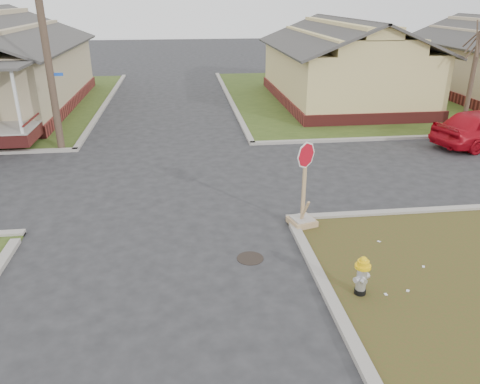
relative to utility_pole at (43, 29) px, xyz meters
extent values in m
plane|color=#252528|center=(4.20, -8.90, -4.66)|extent=(120.00, 120.00, 0.00)
cylinder|color=black|center=(6.40, -9.40, -4.66)|extent=(0.64, 0.64, 0.01)
cube|color=maroon|center=(14.20, 7.60, -4.36)|extent=(7.20, 11.20, 0.60)
cube|color=#E8CE88|center=(14.20, 7.60, -2.76)|extent=(7.00, 11.00, 2.60)
cylinder|color=#3F2E24|center=(0.00, 0.00, -0.16)|extent=(0.28, 0.28, 9.00)
cylinder|color=#3F2E24|center=(18.20, 1.30, -2.51)|extent=(0.22, 0.22, 4.20)
cylinder|color=black|center=(8.46, -11.15, -4.56)|extent=(0.24, 0.24, 0.11)
cylinder|color=silver|center=(8.46, -11.15, -4.25)|extent=(0.21, 0.21, 0.50)
sphere|color=silver|center=(8.46, -11.15, -4.00)|extent=(0.21, 0.21, 0.21)
cylinder|color=yellow|center=(8.46, -11.15, -3.95)|extent=(0.33, 0.33, 0.07)
cylinder|color=yellow|center=(8.46, -11.15, -3.88)|extent=(0.24, 0.24, 0.11)
sphere|color=yellow|center=(8.46, -11.15, -3.81)|extent=(0.16, 0.16, 0.16)
cube|color=tan|center=(8.04, -7.87, -4.53)|extent=(0.65, 0.65, 0.16)
cube|color=#A8A19A|center=(8.04, -7.87, -4.43)|extent=(0.52, 0.52, 0.04)
cube|color=tan|center=(8.04, -7.87, -3.41)|extent=(0.09, 0.05, 2.20)
cylinder|color=#B60C1E|center=(8.04, -7.92, -2.62)|extent=(0.59, 0.26, 0.63)
cylinder|color=white|center=(8.04, -7.90, -2.62)|extent=(0.67, 0.29, 0.71)
camera|label=1|loc=(4.97, -18.96, 1.15)|focal=35.00mm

